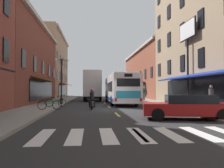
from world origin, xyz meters
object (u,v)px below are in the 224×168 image
Objects in this scene: billboard_sign at (188,40)px; motorcycle_rider at (92,100)px; bicycle_mid at (50,105)px; street_lamp_twin at (61,78)px; sedan_mid at (187,107)px; pedestrian_mid at (211,97)px; sedan_near at (93,94)px; box_truck at (93,86)px; transit_bus at (120,89)px; pedestrian_near at (144,93)px; bicycle_near at (56,102)px.

billboard_sign is 10.24m from motorcycle_rider.
bicycle_mid is 6.90m from street_lamp_twin.
billboard_sign reaches higher than bicycle_mid.
sedan_mid is at bearing -55.46° from street_lamp_twin.
pedestrian_mid is at bearing -9.04° from bicycle_mid.
box_truck is at bearing -91.36° from sedan_near.
billboard_sign is 6.97m from pedestrian_mid.
box_truck is 14.30m from motorcycle_rider.
transit_bus is at bearing 68.06° from pedestrian_mid.
box_truck is at bearing 113.61° from transit_bus.
box_truck is at bearing 123.13° from billboard_sign.
sedan_near is 28.24m from pedestrian_mid.
sedan_mid is 19.87m from pedestrian_near.
bicycle_mid is 0.94× the size of pedestrian_near.
sedan_mid is 9.49m from bicycle_mid.
motorcycle_rider is at bearing 28.96° from bicycle_mid.
box_truck is 4.48× the size of bicycle_mid.
motorcycle_rider is at bearing 126.29° from sedan_mid.
billboard_sign is at bearing 14.54° from bicycle_mid.
street_lamp_twin is at bearing 96.88° from pedestrian_mid.
billboard_sign is at bearing 38.01° from pedestrian_mid.
transit_bus is 6.06× the size of motorcycle_rider.
sedan_mid is 8.40m from motorcycle_rider.
motorcycle_rider is (-8.62, -1.34, -5.37)m from billboard_sign.
transit_bus is 6.81m from street_lamp_twin.
bicycle_near is 0.37× the size of street_lamp_twin.
sedan_near is at bearing 99.63° from transit_bus.
bicycle_mid is (-3.25, -15.91, -1.62)m from box_truck.
motorcycle_rider is at bearing -113.44° from transit_bus.
street_lamp_twin is at bearing -141.41° from pedestrian_near.
street_lamp_twin is (0.00, 6.54, 2.20)m from bicycle_mid.
sedan_mid is 2.74× the size of pedestrian_mid.
billboard_sign is at bearing -48.11° from transit_bus.
transit_bus is at bearing 55.46° from bicycle_mid.
pedestrian_near is 0.40× the size of street_lamp_twin.
billboard_sign reaches higher than sedan_mid.
pedestrian_near is (10.39, 11.79, 0.61)m from bicycle_near.
sedan_mid is at bearing -32.45° from bicycle_mid.
pedestrian_mid is 0.38× the size of street_lamp_twin.
sedan_mid is (1.77, -14.16, -1.01)m from transit_bus.
pedestrian_mid is (4.96, -10.84, -0.63)m from transit_bus.
sedan_near is 2.41× the size of pedestrian_near.
sedan_near is at bearing 88.95° from motorcycle_rider.
bicycle_near is (-3.24, -13.06, -1.62)m from box_truck.
transit_bus is (-5.42, 6.04, -4.40)m from billboard_sign.
box_truck reaches higher than pedestrian_near.
billboard_sign is 15.89m from box_truck.
pedestrian_near is at bearing 96.19° from billboard_sign.
bicycle_mid is 17.96m from pedestrian_near.
billboard_sign is 4.54× the size of bicycle_near.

